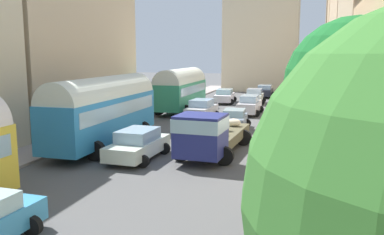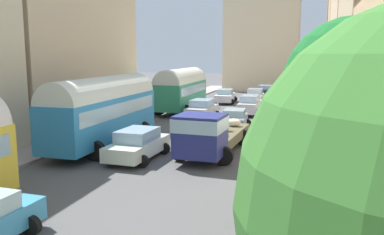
{
  "view_description": "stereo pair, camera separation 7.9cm",
  "coord_description": "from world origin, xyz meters",
  "px_view_note": "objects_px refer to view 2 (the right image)",
  "views": [
    {
      "loc": [
        6.67,
        -1.5,
        5.3
      ],
      "look_at": [
        0.0,
        21.63,
        1.46
      ],
      "focal_mm": 37.78,
      "sensor_mm": 36.0,
      "label": 1
    },
    {
      "loc": [
        6.75,
        -1.48,
        5.3
      ],
      "look_at": [
        0.0,
        21.63,
        1.46
      ],
      "focal_mm": 37.78,
      "sensor_mm": 36.0,
      "label": 2
    }
  ],
  "objects_px": {
    "car_1": "(250,105)",
    "pedestrian_0": "(324,121)",
    "car_7": "(225,96)",
    "cargo_truck_0": "(209,134)",
    "parked_bus_1": "(103,108)",
    "parked_bus_2": "(181,88)",
    "car_0": "(234,119)",
    "car_5": "(138,144)",
    "car_6": "(202,110)",
    "car_3": "(265,91)",
    "car_2": "(255,96)",
    "pedestrian_1": "(327,144)"
  },
  "relations": [
    {
      "from": "car_1",
      "to": "pedestrian_0",
      "type": "xyz_separation_m",
      "value": [
        5.89,
        -8.12,
        0.14
      ]
    },
    {
      "from": "car_7",
      "to": "cargo_truck_0",
      "type": "bearing_deg",
      "value": -80.39
    },
    {
      "from": "parked_bus_1",
      "to": "parked_bus_2",
      "type": "height_order",
      "value": "parked_bus_1"
    },
    {
      "from": "car_0",
      "to": "pedestrian_0",
      "type": "relative_size",
      "value": 2.16
    },
    {
      "from": "cargo_truck_0",
      "to": "car_5",
      "type": "height_order",
      "value": "cargo_truck_0"
    },
    {
      "from": "cargo_truck_0",
      "to": "car_1",
      "type": "distance_m",
      "value": 15.34
    },
    {
      "from": "car_6",
      "to": "car_1",
      "type": "bearing_deg",
      "value": 50.34
    },
    {
      "from": "parked_bus_1",
      "to": "parked_bus_2",
      "type": "distance_m",
      "value": 14.56
    },
    {
      "from": "parked_bus_1",
      "to": "car_6",
      "type": "distance_m",
      "value": 11.09
    },
    {
      "from": "parked_bus_1",
      "to": "car_7",
      "type": "height_order",
      "value": "parked_bus_1"
    },
    {
      "from": "parked_bus_2",
      "to": "car_7",
      "type": "distance_m",
      "value": 7.97
    },
    {
      "from": "car_0",
      "to": "car_1",
      "type": "distance_m",
      "value": 7.43
    },
    {
      "from": "car_1",
      "to": "parked_bus_1",
      "type": "bearing_deg",
      "value": -113.33
    },
    {
      "from": "car_3",
      "to": "pedestrian_0",
      "type": "height_order",
      "value": "pedestrian_0"
    },
    {
      "from": "cargo_truck_0",
      "to": "pedestrian_0",
      "type": "bearing_deg",
      "value": 51.34
    },
    {
      "from": "car_2",
      "to": "cargo_truck_0",
      "type": "bearing_deg",
      "value": -88.28
    },
    {
      "from": "car_1",
      "to": "pedestrian_1",
      "type": "relative_size",
      "value": 2.5
    },
    {
      "from": "parked_bus_2",
      "to": "pedestrian_1",
      "type": "xyz_separation_m",
      "value": [
        12.16,
        -15.02,
        -1.16
      ]
    },
    {
      "from": "parked_bus_1",
      "to": "car_5",
      "type": "xyz_separation_m",
      "value": [
        3.02,
        -2.13,
        -1.45
      ]
    },
    {
      "from": "car_2",
      "to": "pedestrian_0",
      "type": "xyz_separation_m",
      "value": [
        6.46,
        -15.84,
        0.19
      ]
    },
    {
      "from": "car_6",
      "to": "car_7",
      "type": "relative_size",
      "value": 0.94
    },
    {
      "from": "car_7",
      "to": "pedestrian_0",
      "type": "bearing_deg",
      "value": -58.24
    },
    {
      "from": "pedestrian_1",
      "to": "pedestrian_0",
      "type": "bearing_deg",
      "value": 89.8
    },
    {
      "from": "car_0",
      "to": "car_3",
      "type": "xyz_separation_m",
      "value": [
        -0.16,
        21.72,
        0.03
      ]
    },
    {
      "from": "car_3",
      "to": "car_6",
      "type": "bearing_deg",
      "value": -99.66
    },
    {
      "from": "car_2",
      "to": "car_6",
      "type": "xyz_separation_m",
      "value": [
        -2.72,
        -11.69,
        0.03
      ]
    },
    {
      "from": "car_0",
      "to": "car_5",
      "type": "bearing_deg",
      "value": -109.28
    },
    {
      "from": "cargo_truck_0",
      "to": "pedestrian_0",
      "type": "relative_size",
      "value": 4.45
    },
    {
      "from": "car_1",
      "to": "car_3",
      "type": "bearing_deg",
      "value": 90.72
    },
    {
      "from": "car_1",
      "to": "pedestrian_0",
      "type": "height_order",
      "value": "pedestrian_0"
    },
    {
      "from": "car_5",
      "to": "car_6",
      "type": "bearing_deg",
      "value": 90.15
    },
    {
      "from": "parked_bus_1",
      "to": "pedestrian_0",
      "type": "distance_m",
      "value": 13.82
    },
    {
      "from": "parked_bus_2",
      "to": "cargo_truck_0",
      "type": "xyz_separation_m",
      "value": [
        6.42,
        -15.34,
        -0.9
      ]
    },
    {
      "from": "pedestrian_0",
      "to": "car_7",
      "type": "bearing_deg",
      "value": 121.76
    },
    {
      "from": "cargo_truck_0",
      "to": "car_2",
      "type": "distance_m",
      "value": 23.07
    },
    {
      "from": "car_0",
      "to": "car_1",
      "type": "xyz_separation_m",
      "value": [
        0.02,
        7.43,
        0.1
      ]
    },
    {
      "from": "car_0",
      "to": "car_5",
      "type": "relative_size",
      "value": 0.85
    },
    {
      "from": "car_2",
      "to": "car_5",
      "type": "relative_size",
      "value": 0.84
    },
    {
      "from": "car_6",
      "to": "pedestrian_1",
      "type": "xyz_separation_m",
      "value": [
        9.15,
        -11.05,
        0.16
      ]
    },
    {
      "from": "car_0",
      "to": "car_5",
      "type": "xyz_separation_m",
      "value": [
        -3.24,
        -9.26,
        0.04
      ]
    },
    {
      "from": "car_0",
      "to": "pedestrian_0",
      "type": "distance_m",
      "value": 5.95
    },
    {
      "from": "parked_bus_2",
      "to": "cargo_truck_0",
      "type": "bearing_deg",
      "value": -67.29
    },
    {
      "from": "car_0",
      "to": "car_6",
      "type": "height_order",
      "value": "car_6"
    },
    {
      "from": "parked_bus_2",
      "to": "pedestrian_1",
      "type": "bearing_deg",
      "value": -51.0
    },
    {
      "from": "car_5",
      "to": "cargo_truck_0",
      "type": "bearing_deg",
      "value": 21.88
    },
    {
      "from": "cargo_truck_0",
      "to": "car_3",
      "type": "distance_m",
      "value": 29.63
    },
    {
      "from": "car_5",
      "to": "pedestrian_1",
      "type": "distance_m",
      "value": 9.27
    },
    {
      "from": "car_5",
      "to": "car_2",
      "type": "bearing_deg",
      "value": 83.73
    },
    {
      "from": "pedestrian_1",
      "to": "car_1",
      "type": "bearing_deg",
      "value": 111.33
    },
    {
      "from": "cargo_truck_0",
      "to": "car_0",
      "type": "distance_m",
      "value": 7.92
    }
  ]
}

